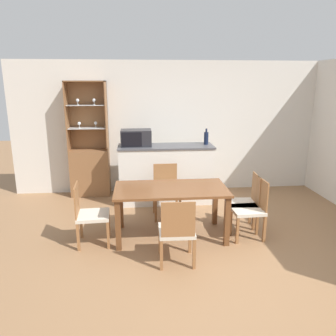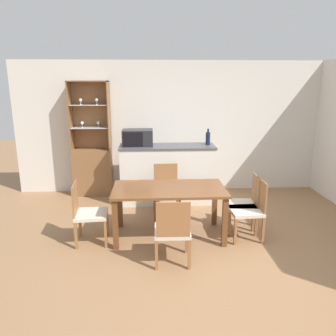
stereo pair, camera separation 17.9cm
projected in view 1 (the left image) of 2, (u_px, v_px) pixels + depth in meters
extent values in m
plane|color=#936B47|center=(215.00, 251.00, 4.28)|extent=(18.00, 18.00, 0.00)
cube|color=silver|center=(187.00, 127.00, 6.50)|extent=(6.80, 0.06, 2.55)
cube|color=silver|center=(166.00, 175.00, 5.96)|extent=(1.67, 0.56, 1.02)
cube|color=#4C4C51|center=(166.00, 146.00, 5.83)|extent=(1.70, 0.59, 0.03)
cube|color=brown|center=(91.00, 173.00, 6.34)|extent=(0.73, 0.35, 0.89)
cube|color=brown|center=(88.00, 115.00, 6.23)|extent=(0.73, 0.02, 1.28)
cube|color=brown|center=(67.00, 116.00, 6.04)|extent=(0.02, 0.35, 1.28)
cube|color=brown|center=(106.00, 116.00, 6.10)|extent=(0.02, 0.35, 1.28)
cube|color=brown|center=(85.00, 81.00, 5.91)|extent=(0.73, 0.35, 0.02)
cube|color=white|center=(88.00, 128.00, 6.12)|extent=(0.69, 0.31, 0.01)
cube|color=white|center=(86.00, 105.00, 6.02)|extent=(0.69, 0.31, 0.01)
cylinder|color=white|center=(80.00, 128.00, 6.08)|extent=(0.04, 0.04, 0.01)
cylinder|color=white|center=(79.00, 126.00, 6.08)|extent=(0.01, 0.01, 0.06)
sphere|color=white|center=(79.00, 123.00, 6.06)|extent=(0.06, 0.06, 0.06)
cylinder|color=white|center=(78.00, 105.00, 5.97)|extent=(0.04, 0.04, 0.01)
cylinder|color=white|center=(78.00, 103.00, 5.96)|extent=(0.01, 0.01, 0.06)
sphere|color=white|center=(78.00, 100.00, 5.95)|extent=(0.06, 0.06, 0.06)
cylinder|color=white|center=(96.00, 127.00, 6.16)|extent=(0.04, 0.04, 0.01)
cylinder|color=white|center=(96.00, 126.00, 6.15)|extent=(0.01, 0.01, 0.06)
sphere|color=white|center=(96.00, 123.00, 6.14)|extent=(0.06, 0.06, 0.06)
cylinder|color=white|center=(94.00, 105.00, 6.01)|extent=(0.04, 0.04, 0.01)
cylinder|color=white|center=(94.00, 103.00, 6.00)|extent=(0.01, 0.01, 0.06)
sphere|color=white|center=(94.00, 100.00, 5.99)|extent=(0.06, 0.06, 0.06)
cube|color=brown|center=(171.00, 189.00, 4.54)|extent=(1.56, 0.82, 0.03)
cube|color=brown|center=(118.00, 226.00, 4.23)|extent=(0.07, 0.07, 0.69)
cube|color=brown|center=(227.00, 221.00, 4.36)|extent=(0.07, 0.07, 0.69)
cube|color=brown|center=(121.00, 206.00, 4.91)|extent=(0.07, 0.07, 0.69)
cube|color=brown|center=(215.00, 203.00, 5.03)|extent=(0.07, 0.07, 0.69)
cube|color=beige|center=(93.00, 215.00, 4.41)|extent=(0.45, 0.45, 0.05)
cube|color=#936038|center=(77.00, 200.00, 4.32)|extent=(0.04, 0.39, 0.42)
cube|color=#936038|center=(109.00, 223.00, 4.67)|extent=(0.04, 0.04, 0.38)
cube|color=#936038|center=(108.00, 235.00, 4.30)|extent=(0.04, 0.04, 0.38)
cube|color=#936038|center=(81.00, 225.00, 4.62)|extent=(0.04, 0.04, 0.38)
cube|color=#936038|center=(78.00, 237.00, 4.25)|extent=(0.04, 0.04, 0.38)
cube|color=beige|center=(167.00, 193.00, 5.29)|extent=(0.43, 0.43, 0.05)
cube|color=#936038|center=(165.00, 176.00, 5.42)|extent=(0.39, 0.03, 0.42)
cube|color=#936038|center=(180.00, 210.00, 5.18)|extent=(0.04, 0.04, 0.38)
cube|color=#936038|center=(156.00, 211.00, 5.13)|extent=(0.04, 0.04, 0.38)
cube|color=#936038|center=(177.00, 201.00, 5.55)|extent=(0.04, 0.04, 0.38)
cube|color=#936038|center=(154.00, 202.00, 5.50)|extent=(0.04, 0.04, 0.38)
cube|color=beige|center=(247.00, 210.00, 4.59)|extent=(0.44, 0.44, 0.05)
cube|color=#936038|center=(262.00, 194.00, 4.56)|extent=(0.03, 0.39, 0.42)
cube|color=#936038|center=(237.00, 231.00, 4.44)|extent=(0.04, 0.04, 0.38)
cube|color=#936038|center=(229.00, 219.00, 4.81)|extent=(0.04, 0.04, 0.38)
cube|color=#936038|center=(264.00, 229.00, 4.48)|extent=(0.04, 0.04, 0.38)
cube|color=#936038|center=(254.00, 218.00, 4.85)|extent=(0.04, 0.04, 0.38)
cube|color=beige|center=(176.00, 231.00, 3.95)|extent=(0.43, 0.43, 0.05)
cube|color=#936038|center=(178.00, 220.00, 3.69)|extent=(0.39, 0.03, 0.42)
cube|color=#936038|center=(160.00, 240.00, 4.18)|extent=(0.04, 0.04, 0.38)
cube|color=#936038|center=(190.00, 239.00, 4.20)|extent=(0.04, 0.04, 0.38)
cube|color=#936038|center=(161.00, 255.00, 3.80)|extent=(0.04, 0.04, 0.38)
cube|color=#936038|center=(194.00, 254.00, 3.83)|extent=(0.04, 0.04, 0.38)
cube|color=beige|center=(242.00, 204.00, 4.83)|extent=(0.45, 0.45, 0.05)
cube|color=#936038|center=(256.00, 189.00, 4.78)|extent=(0.04, 0.39, 0.42)
cube|color=#936038|center=(231.00, 223.00, 4.69)|extent=(0.04, 0.04, 0.38)
cube|color=#936038|center=(225.00, 212.00, 5.06)|extent=(0.04, 0.04, 0.38)
cube|color=#936038|center=(257.00, 222.00, 4.70)|extent=(0.04, 0.04, 0.38)
cube|color=#936038|center=(250.00, 212.00, 5.07)|extent=(0.04, 0.04, 0.38)
cube|color=#232328|center=(136.00, 138.00, 5.78)|extent=(0.53, 0.37, 0.28)
cube|color=black|center=(132.00, 140.00, 5.59)|extent=(0.34, 0.01, 0.24)
cylinder|color=#141E38|center=(206.00, 138.00, 5.91)|extent=(0.08, 0.08, 0.22)
cylinder|color=#141E38|center=(206.00, 130.00, 5.87)|extent=(0.03, 0.03, 0.06)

